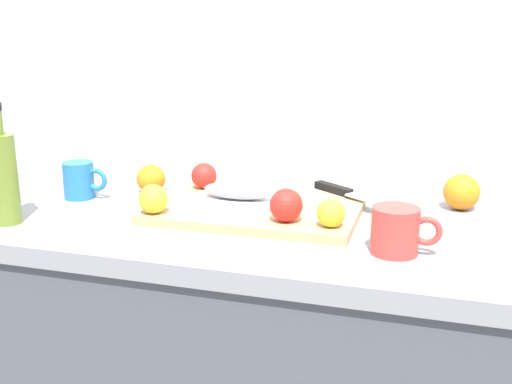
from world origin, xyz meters
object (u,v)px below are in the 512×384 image
object	(u,v)px
chef_knife	(350,193)
olive_oil_bottle	(2,176)
fish_fillet	(237,191)
cutting_board	(256,209)
white_plate	(237,202)
coffee_mug_1	(80,180)
orange_0	(151,179)
lemon_0	(331,213)
coffee_mug_0	(397,230)

from	to	relation	value
chef_knife	olive_oil_bottle	size ratio (longest dim) A/B	0.99
fish_fillet	olive_oil_bottle	bearing A→B (deg)	-155.64
cutting_board	white_plate	size ratio (longest dim) A/B	2.18
white_plate	coffee_mug_1	distance (m)	0.41
orange_0	white_plate	bearing A→B (deg)	-21.57
lemon_0	olive_oil_bottle	bearing A→B (deg)	-170.48
coffee_mug_0	coffee_mug_1	size ratio (longest dim) A/B	1.12
coffee_mug_1	orange_0	bearing A→B (deg)	32.09
white_plate	coffee_mug_0	size ratio (longest dim) A/B	1.63
olive_oil_bottle	white_plate	bearing A→B (deg)	24.36
cutting_board	orange_0	xyz separation A→B (m)	(-0.30, 0.09, 0.03)
coffee_mug_0	coffee_mug_1	bearing A→B (deg)	168.02
coffee_mug_0	chef_knife	bearing A→B (deg)	114.07
fish_fillet	coffee_mug_1	xyz separation A→B (m)	(-0.41, 0.01, -0.01)
chef_knife	coffee_mug_1	bearing A→B (deg)	-133.27
coffee_mug_0	orange_0	bearing A→B (deg)	157.80
coffee_mug_1	olive_oil_bottle	bearing A→B (deg)	-101.40
coffee_mug_1	white_plate	bearing A→B (deg)	-1.83
fish_fillet	olive_oil_bottle	size ratio (longest dim) A/B	0.61
olive_oil_bottle	coffee_mug_0	size ratio (longest dim) A/B	2.00
cutting_board	white_plate	xyz separation A→B (m)	(-0.04, -0.01, 0.02)
white_plate	coffee_mug_1	xyz separation A→B (m)	(-0.41, 0.01, 0.02)
white_plate	olive_oil_bottle	world-z (taller)	olive_oil_bottle
cutting_board	chef_knife	distance (m)	0.23
lemon_0	coffee_mug_0	world-z (taller)	coffee_mug_0
fish_fillet	coffee_mug_1	distance (m)	0.41
fish_fillet	chef_knife	size ratio (longest dim) A/B	0.62
lemon_0	orange_0	size ratio (longest dim) A/B	0.78
chef_knife	coffee_mug_0	xyz separation A→B (m)	(0.13, -0.28, 0.02)
lemon_0	coffee_mug_1	bearing A→B (deg)	170.69
chef_knife	lemon_0	xyz separation A→B (m)	(-0.00, -0.23, 0.02)
fish_fillet	lemon_0	size ratio (longest dim) A/B	2.75
cutting_board	coffee_mug_0	xyz separation A→B (m)	(0.32, -0.16, 0.03)
cutting_board	fish_fillet	distance (m)	0.06
coffee_mug_1	lemon_0	bearing A→B (deg)	-9.31
cutting_board	coffee_mug_1	xyz separation A→B (m)	(-0.45, 0.00, 0.03)
white_plate	chef_knife	xyz separation A→B (m)	(0.23, 0.14, 0.00)
white_plate	orange_0	xyz separation A→B (m)	(-0.26, 0.10, 0.01)
cutting_board	orange_0	world-z (taller)	orange_0
cutting_board	orange_0	distance (m)	0.32
white_plate	olive_oil_bottle	xyz separation A→B (m)	(-0.45, -0.20, 0.07)
fish_fillet	orange_0	world-z (taller)	orange_0
cutting_board	coffee_mug_1	bearing A→B (deg)	179.83
olive_oil_bottle	coffee_mug_0	bearing A→B (deg)	3.88
coffee_mug_0	orange_0	distance (m)	0.67
cutting_board	chef_knife	bearing A→B (deg)	33.15
white_plate	orange_0	distance (m)	0.28
white_plate	cutting_board	bearing A→B (deg)	16.37
olive_oil_bottle	coffee_mug_1	size ratio (longest dim) A/B	2.25
cutting_board	lemon_0	size ratio (longest dim) A/B	8.00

